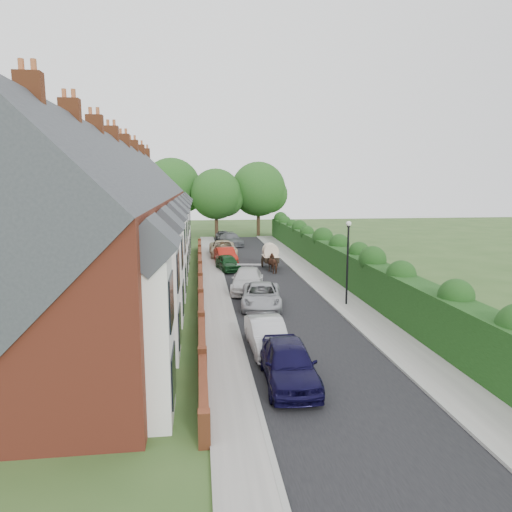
{
  "coord_description": "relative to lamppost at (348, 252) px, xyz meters",
  "views": [
    {
      "loc": [
        -5.39,
        -21.96,
        7.39
      ],
      "look_at": [
        -1.36,
        10.05,
        2.2
      ],
      "focal_mm": 32.0,
      "sensor_mm": 36.0,
      "label": 1
    }
  ],
  "objects": [
    {
      "name": "car_green",
      "position": [
        -6.4,
        12.2,
        -2.62
      ],
      "size": [
        2.28,
        4.17,
        1.34
      ],
      "primitive_type": "imported",
      "rotation": [
        0.0,
        0.0,
        0.18
      ],
      "color": "#103717",
      "rests_on": "ground"
    },
    {
      "name": "pavement_house_side",
      "position": [
        -7.75,
        7.0,
        -3.24
      ],
      "size": [
        1.7,
        58.0,
        0.12
      ],
      "primitive_type": "cube",
      "color": "gray",
      "rests_on": "ground"
    },
    {
      "name": "garden_wall_row",
      "position": [
        -8.75,
        6.0,
        -2.84
      ],
      "size": [
        0.35,
        40.35,
        1.1
      ],
      "color": "brown",
      "rests_on": "ground"
    },
    {
      "name": "tree_far_left",
      "position": [
        -6.05,
        36.08,
        2.41
      ],
      "size": [
        7.14,
        6.8,
        9.29
      ],
      "color": "#332316",
      "rests_on": "ground"
    },
    {
      "name": "road",
      "position": [
        -3.9,
        7.0,
        -3.29
      ],
      "size": [
        6.0,
        58.0,
        0.02
      ],
      "primitive_type": "cube",
      "color": "black",
      "rests_on": "ground"
    },
    {
      "name": "ground",
      "position": [
        -3.4,
        -4.0,
        -3.3
      ],
      "size": [
        140.0,
        140.0,
        0.0
      ],
      "primitive_type": "plane",
      "color": "#2D4C1E",
      "rests_on": "ground"
    },
    {
      "name": "hedge",
      "position": [
        2.0,
        7.0,
        -1.7
      ],
      "size": [
        2.1,
        58.0,
        2.85
      ],
      "color": "#163410",
      "rests_on": "ground"
    },
    {
      "name": "car_white",
      "position": [
        -5.53,
        4.6,
        -2.54
      ],
      "size": [
        2.9,
        5.49,
        1.52
      ],
      "primitive_type": "imported",
      "rotation": [
        0.0,
        0.0,
        -0.15
      ],
      "color": "silver",
      "rests_on": "ground"
    },
    {
      "name": "lamppost",
      "position": [
        0.0,
        0.0,
        0.0
      ],
      "size": [
        0.32,
        0.32,
        5.16
      ],
      "color": "black",
      "rests_on": "ground"
    },
    {
      "name": "terrace_row",
      "position": [
        -14.27,
        5.98,
        1.18
      ],
      "size": [
        9.05,
        40.5,
        11.5
      ],
      "color": "maroon",
      "rests_on": "ground"
    },
    {
      "name": "kerb_house_side",
      "position": [
        -6.95,
        7.0,
        -3.23
      ],
      "size": [
        0.18,
        58.0,
        0.13
      ],
      "primitive_type": "cube",
      "color": "#9A9B95",
      "rests_on": "ground"
    },
    {
      "name": "tree_far_back",
      "position": [
        -11.99,
        39.08,
        3.32
      ],
      "size": [
        8.4,
        8.0,
        10.82
      ],
      "color": "#332316",
      "rests_on": "ground"
    },
    {
      "name": "car_silver_a",
      "position": [
        -5.88,
        -6.75,
        -2.59
      ],
      "size": [
        1.65,
        4.35,
        1.41
      ],
      "primitive_type": "imported",
      "rotation": [
        0.0,
        0.0,
        0.04
      ],
      "color": "#ABACB0",
      "rests_on": "ground"
    },
    {
      "name": "car_silver_b",
      "position": [
        -5.14,
        0.39,
        -2.6
      ],
      "size": [
        2.96,
        5.31,
        1.4
      ],
      "primitive_type": "imported",
      "rotation": [
        0.0,
        0.0,
        -0.13
      ],
      "color": "#9FA0A6",
      "rests_on": "ground"
    },
    {
      "name": "car_red",
      "position": [
        -6.4,
        15.55,
        -2.55
      ],
      "size": [
        2.1,
        4.68,
        1.49
      ],
      "primitive_type": "imported",
      "rotation": [
        0.0,
        0.0,
        0.12
      ],
      "color": "#9E1B11",
      "rests_on": "ground"
    },
    {
      "name": "pavement_hedge_side",
      "position": [
        0.2,
        7.0,
        -3.24
      ],
      "size": [
        2.2,
        58.0,
        0.12
      ],
      "primitive_type": "cube",
      "color": "gray",
      "rests_on": "ground"
    },
    {
      "name": "car_navy",
      "position": [
        -5.58,
        -10.2,
        -2.5
      ],
      "size": [
        2.02,
        4.75,
        1.6
      ],
      "primitive_type": "imported",
      "rotation": [
        0.0,
        0.0,
        -0.03
      ],
      "color": "black",
      "rests_on": "ground"
    },
    {
      "name": "horse_cart",
      "position": [
        -2.64,
        12.78,
        -2.04
      ],
      "size": [
        1.38,
        3.05,
        2.2
      ],
      "color": "black",
      "rests_on": "ground"
    },
    {
      "name": "car_grey",
      "position": [
        -5.0,
        27.75,
        -2.56
      ],
      "size": [
        2.95,
        5.36,
        1.47
      ],
      "primitive_type": "imported",
      "rotation": [
        0.0,
        0.0,
        0.18
      ],
      "color": "#5C5F63",
      "rests_on": "ground"
    },
    {
      "name": "tree_far_right",
      "position": [
        -0.01,
        38.08,
        3.02
      ],
      "size": [
        7.98,
        7.6,
        10.31
      ],
      "color": "#332316",
      "rests_on": "ground"
    },
    {
      "name": "horse",
      "position": [
        -2.64,
        10.81,
        -2.53
      ],
      "size": [
        1.28,
        1.98,
        1.54
      ],
      "primitive_type": "imported",
      "rotation": [
        0.0,
        0.0,
        3.41
      ],
      "color": "#432518",
      "rests_on": "ground"
    },
    {
      "name": "kerb_hedge_side",
      "position": [
        -0.85,
        7.0,
        -3.23
      ],
      "size": [
        0.18,
        58.0,
        0.13
      ],
      "primitive_type": "cube",
      "color": "#9A9B95",
      "rests_on": "ground"
    },
    {
      "name": "car_beige",
      "position": [
        -6.4,
        19.8,
        -2.51
      ],
      "size": [
        2.69,
        5.72,
        1.58
      ],
      "primitive_type": "imported",
      "rotation": [
        0.0,
        0.0,
        0.01
      ],
      "color": "beige",
      "rests_on": "ground"
    },
    {
      "name": "car_black",
      "position": [
        -5.64,
        32.0,
        -2.61
      ],
      "size": [
        2.24,
        4.24,
        1.38
      ],
      "primitive_type": "imported",
      "rotation": [
        0.0,
        0.0,
        0.16
      ],
      "color": "black",
      "rests_on": "ground"
    }
  ]
}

